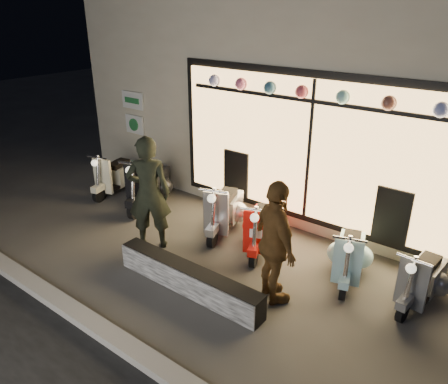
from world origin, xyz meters
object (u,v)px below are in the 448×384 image
(scooter_silver, at_px, (225,209))
(woman, at_px, (275,243))
(graffiti_barrier, at_px, (189,279))
(scooter_red, at_px, (262,226))
(man, at_px, (149,193))

(scooter_silver, relative_size, woman, 0.77)
(graffiti_barrier, relative_size, woman, 1.39)
(scooter_red, xyz_separation_m, man, (-1.50, -1.13, 0.60))
(man, height_order, woman, man)
(graffiti_barrier, xyz_separation_m, man, (-1.37, 0.59, 0.78))
(scooter_red, distance_m, woman, 1.56)
(scooter_red, bearing_deg, scooter_silver, 149.38)
(scooter_red, distance_m, man, 1.97)
(scooter_red, xyz_separation_m, woman, (0.93, -1.14, 0.52))
(scooter_silver, xyz_separation_m, woman, (1.80, -1.27, 0.50))
(scooter_red, bearing_deg, woman, -73.14)
(scooter_red, relative_size, man, 0.66)
(graffiti_barrier, bearing_deg, woman, 28.94)
(scooter_silver, relative_size, man, 0.70)
(scooter_silver, relative_size, scooter_red, 1.06)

